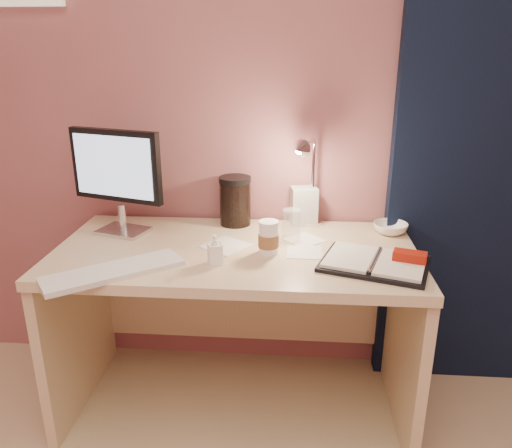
# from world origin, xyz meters

# --- Properties ---
(room) EXTENTS (3.50, 3.50, 3.50)m
(room) POSITION_xyz_m (0.95, 1.69, 1.14)
(room) COLOR #C6B28E
(room) RESTS_ON ground
(desk) EXTENTS (1.40, 0.70, 0.73)m
(desk) POSITION_xyz_m (0.00, 1.45, 0.50)
(desk) COLOR beige
(desk) RESTS_ON ground
(monitor) EXTENTS (0.40, 0.20, 0.43)m
(monitor) POSITION_xyz_m (-0.49, 1.52, 0.99)
(monitor) COLOR silver
(monitor) RESTS_ON desk
(keyboard) EXTENTS (0.47, 0.40, 0.02)m
(keyboard) POSITION_xyz_m (-0.39, 1.11, 0.74)
(keyboard) COLOR white
(keyboard) RESTS_ON desk
(planner) EXTENTS (0.43, 0.38, 0.06)m
(planner) POSITION_xyz_m (0.53, 1.26, 0.74)
(planner) COLOR black
(planner) RESTS_ON desk
(paper_a) EXTENTS (0.18, 0.18, 0.00)m
(paper_a) POSITION_xyz_m (0.27, 1.49, 0.73)
(paper_a) COLOR white
(paper_a) RESTS_ON desk
(paper_b) EXTENTS (0.13, 0.13, 0.00)m
(paper_b) POSITION_xyz_m (0.27, 1.36, 0.73)
(paper_b) COLOR white
(paper_b) RESTS_ON desk
(paper_c) EXTENTS (0.22, 0.22, 0.00)m
(paper_c) POSITION_xyz_m (-0.04, 1.40, 0.73)
(paper_c) COLOR white
(paper_c) RESTS_ON desk
(coffee_cup) EXTENTS (0.08, 0.08, 0.13)m
(coffee_cup) POSITION_xyz_m (0.13, 1.35, 0.79)
(coffee_cup) COLOR white
(coffee_cup) RESTS_ON desk
(clear_cup) EXTENTS (0.07, 0.07, 0.13)m
(clear_cup) POSITION_xyz_m (0.21, 1.49, 0.79)
(clear_cup) COLOR white
(clear_cup) RESTS_ON desk
(bowl) EXTENTS (0.17, 0.17, 0.04)m
(bowl) POSITION_xyz_m (0.63, 1.60, 0.75)
(bowl) COLOR white
(bowl) RESTS_ON desk
(lotion_bottle) EXTENTS (0.06, 0.06, 0.11)m
(lotion_bottle) POSITION_xyz_m (-0.06, 1.23, 0.78)
(lotion_bottle) COLOR white
(lotion_bottle) RESTS_ON desk
(dark_jar) EXTENTS (0.13, 0.13, 0.19)m
(dark_jar) POSITION_xyz_m (-0.03, 1.66, 0.83)
(dark_jar) COLOR black
(dark_jar) RESTS_ON desk
(product_box) EXTENTS (0.13, 0.11, 0.17)m
(product_box) POSITION_xyz_m (0.27, 1.69, 0.81)
(product_box) COLOR silver
(product_box) RESTS_ON desk
(desk_lamp) EXTENTS (0.16, 0.24, 0.40)m
(desk_lamp) POSITION_xyz_m (0.34, 1.59, 0.98)
(desk_lamp) COLOR silver
(desk_lamp) RESTS_ON desk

